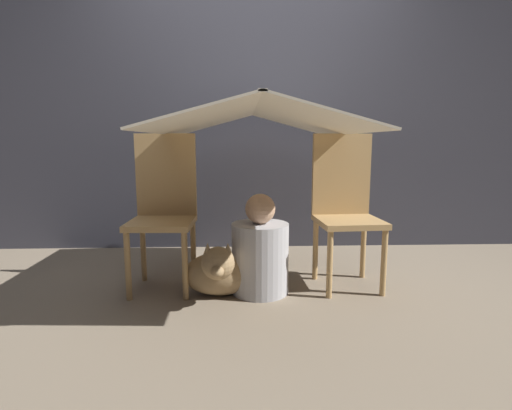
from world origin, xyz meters
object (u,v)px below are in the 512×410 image
Objects in this scene: dog at (219,271)px; person_front at (260,253)px; chair_left at (164,206)px; chair_right at (345,205)px.

person_front is at bearing 16.22° from dog.
chair_left is 1.00× the size of chair_right.
chair_left is 1.59× the size of person_front.
chair_left and chair_right have the same top height.
chair_right is 1.59× the size of person_front.
dog is at bearing -29.97° from chair_left.
chair_right is 2.23× the size of dog.
chair_right is (1.18, -0.00, 0.00)m from chair_left.
chair_right reaches higher than person_front.
chair_right is 0.92m from dog.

